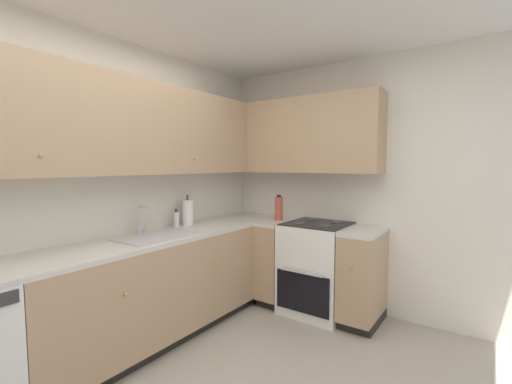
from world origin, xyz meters
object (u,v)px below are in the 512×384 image
Objects in this scene: soap_bottle at (176,219)px; paper_towel_roll at (188,212)px; oil_bottle at (279,208)px; oven_range at (317,267)px.

soap_bottle is 0.56× the size of paper_towel_roll.
oil_bottle is (0.90, -0.61, 0.05)m from soap_bottle.
oven_range is at bearing -48.98° from soap_bottle.
paper_towel_roll is at bearing 127.25° from oven_range.
soap_bottle reaches higher than oven_range.
soap_bottle is at bearing 145.95° from oil_bottle.
paper_towel_roll is at bearing 142.59° from oil_bottle.
oven_range is 1.49m from soap_bottle.
soap_bottle is at bearing 171.30° from paper_towel_roll.
oven_range is at bearing -87.56° from oil_bottle.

